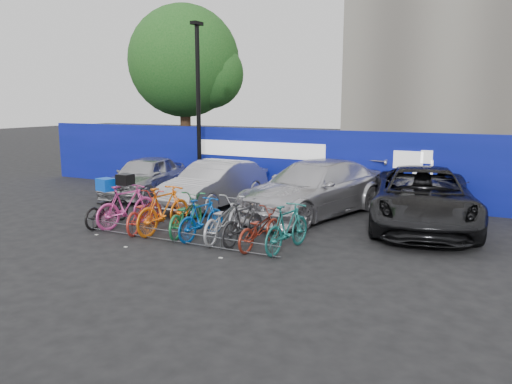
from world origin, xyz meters
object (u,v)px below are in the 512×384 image
Objects in this scene: car_1 at (215,184)px; bike_8 at (260,229)px; bike_5 at (202,218)px; bike_7 at (243,223)px; car_0 at (145,176)px; bike_1 at (126,206)px; bike_9 at (287,228)px; car_2 at (314,188)px; bike_3 at (164,209)px; bike_0 at (107,208)px; bike_4 at (186,215)px; car_3 at (423,198)px; bike_6 at (223,219)px; bike_2 at (144,212)px; tree at (189,64)px; bike_rack at (174,236)px; lamppost at (198,103)px.

car_1 reaches higher than bike_8.
bike_5 is at bearing 4.67° from bike_8.
bike_7 is at bearing -167.91° from bike_5.
car_0 is 4.55m from bike_1.
bike_9 is (4.75, -0.09, -0.03)m from bike_1.
car_2 reaches higher than bike_3.
bike_1 is at bearing 4.17° from bike_5.
bike_0 is 2.48m from bike_4.
car_3 reaches higher than bike_6.
car_3 is 8.57m from bike_0.
bike_7 is (2.87, 0.11, 0.01)m from bike_2.
bike_3 is (1.86, 0.07, 0.13)m from bike_0.
bike_5 is at bearing 8.22° from bike_9.
tree reaches higher than bike_9.
bike_0 reaches higher than bike_rack.
bike_1 is at bearing 6.71° from bike_9.
bike_7 is at bearing 3.56° from bike_9.
bike_4 is (-0.20, 0.78, 0.34)m from bike_rack.
bike_3 is at bearing -77.93° from car_1.
bike_5 reaches higher than bike_2.
bike_3 is at bearing -169.44° from bike_1.
bike_1 is (4.70, -9.94, -4.49)m from tree.
car_1 is 2.41× the size of bike_0.
bike_8 is at bearing 11.89° from bike_9.
lamppost reaches higher than bike_7.
lamppost reaches higher than bike_rack.
car_3 is at bearing -161.23° from bike_2.
bike_3 is at bearing 6.15° from bike_7.
bike_1 is (-2.08, 0.72, 0.42)m from bike_rack.
bike_1 is (0.59, 0.11, 0.10)m from bike_0.
bike_3 is at bearing -65.76° from lamppost.
bike_4 is at bearing 176.83° from bike_2.
car_2 is 4.04m from bike_5.
tree reaches higher than car_0.
bike_6 is at bearing 3.55° from bike_9.
car_0 is 3.21m from car_1.
lamppost is 1.09× the size of bike_rack.
bike_9 reaches higher than bike_7.
car_1 is 3.52m from bike_2.
bike_4 is 1.69m from bike_7.
car_3 is (3.11, 0.04, -0.01)m from car_2.
bike_4 is 0.62m from bike_5.
bike_9 is at bearing -178.85° from bike_7.
bike_6 is (3.58, 0.15, 0.04)m from bike_0.
car_2 is at bearing -105.33° from bike_5.
bike_6 is at bearing 39.92° from bike_rack.
bike_7 is (6.05, -3.82, -0.20)m from car_0.
bike_0 is 1.08× the size of bike_7.
bike_3 is (0.57, 0.08, 0.11)m from bike_2.
car_2 reaches higher than bike_9.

